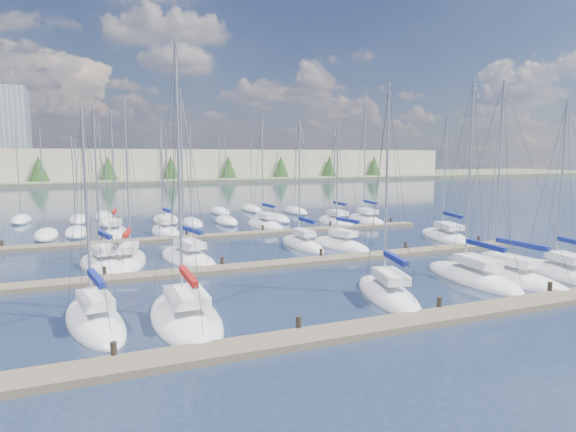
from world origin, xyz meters
name	(u,v)px	position (x,y,z in m)	size (l,w,h in m)	color
ground	(178,207)	(0.00, 60.00, 0.00)	(400.00, 400.00, 0.00)	#232F47
dock_near	(383,326)	(0.00, 2.01, 0.15)	(44.00, 1.93, 1.10)	#6B5E4C
dock_mid	(278,264)	(0.00, 16.01, 0.15)	(44.00, 1.93, 1.10)	#6B5E4C
dock_far	(228,235)	(0.00, 30.01, 0.15)	(44.00, 1.93, 1.10)	#6B5E4C
sailboat_i	(130,262)	(-10.12, 20.92, 0.20)	(3.67, 8.19, 13.06)	white
sailboat_d	(388,294)	(3.10, 6.26, 0.19)	(4.23, 8.26, 13.02)	white
sailboat_k	(302,245)	(4.80, 22.39, 0.19)	(2.20, 7.84, 12.08)	white
sailboat_c	(185,317)	(-8.48, 6.78, 0.18)	(3.31, 8.81, 14.51)	white
sailboat_l	(341,245)	(7.91, 20.88, 0.18)	(3.79, 7.66, 11.36)	white
sailboat_g	(562,273)	(16.94, 5.98, 0.18)	(3.81, 7.77, 12.60)	white
sailboat_q	(336,222)	(14.58, 34.40, 0.17)	(3.22, 8.30, 11.92)	white
sailboat_b	(95,321)	(-12.68, 7.86, 0.17)	(3.74, 8.22, 11.12)	white
sailboat_p	(265,225)	(5.82, 35.32, 0.18)	(3.31, 8.26, 13.70)	white
sailboat_h	(103,265)	(-12.02, 20.69, 0.18)	(4.49, 7.82, 12.52)	white
sailboat_e	(472,277)	(10.49, 7.48, 0.18)	(3.43, 8.95, 13.86)	white
sailboat_f	(504,276)	(12.76, 7.03, 0.18)	(3.33, 9.94, 13.82)	white
sailboat_n	(116,233)	(-10.46, 35.58, 0.20)	(3.03, 7.57, 13.45)	white
sailboat_r	(366,220)	(18.89, 34.61, 0.19)	(4.23, 9.94, 15.49)	white
sailboat_m	(446,237)	(19.57, 20.73, 0.17)	(5.19, 9.92, 13.07)	white
sailboat_o	(166,231)	(-5.52, 34.88, 0.19)	(3.22, 7.00, 12.90)	white
sailboat_j	(188,258)	(-5.80, 20.54, 0.18)	(4.59, 8.79, 14.00)	white
distant_boats	(165,219)	(-4.34, 43.76, 0.29)	(36.93, 20.75, 13.30)	#9EA0A5
shoreline	(88,157)	(-13.29, 149.77, 7.44)	(400.00, 60.00, 38.00)	#666B51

